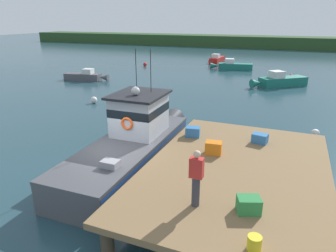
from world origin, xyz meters
TOP-DOWN VIEW (x-y plane):
  - ground_plane at (0.00, 0.00)m, footprint 200.00×200.00m
  - dock at (4.80, 0.00)m, footprint 6.00×9.00m
  - main_fishing_boat at (0.19, 1.11)m, footprint 2.69×9.83m
  - crate_stack_mid_dock at (5.55, -2.44)m, footprint 0.72×0.63m
  - crate_stack_near_edge at (3.77, 0.82)m, footprint 0.65×0.51m
  - crate_single_far at (2.49, 2.24)m, footprint 0.67×0.55m
  - crate_single_by_cleat at (5.25, 2.61)m, footprint 0.67×0.54m
  - bait_bucket at (5.88, -3.81)m, footprint 0.32×0.32m
  - deckhand_by_the_boat at (4.16, -2.68)m, footprint 0.36×0.22m
  - moored_boat_near_channel at (-1.02, 29.05)m, footprint 5.23×1.99m
  - moored_boat_far_left at (-13.60, 16.21)m, footprint 4.74×1.81m
  - moored_boat_far_right at (-4.45, 34.71)m, footprint 1.48×4.85m
  - moored_boat_off_the_point at (5.03, 20.69)m, footprint 5.05×4.54m
  - mooring_buoy_outer at (-7.44, 8.90)m, footprint 0.50×0.50m
  - mooring_buoy_spare_mooring at (7.67, 7.57)m, footprint 0.45×0.45m
  - mooring_buoy_inshore at (-12.35, 27.37)m, footprint 0.49×0.49m
  - mooring_buoy_channel_marker at (5.96, 26.11)m, footprint 0.35×0.35m
  - far_shoreline at (0.00, 62.00)m, footprint 120.00×8.00m

SIDE VIEW (x-z plane):
  - ground_plane at x=0.00m, z-range 0.00..0.00m
  - mooring_buoy_channel_marker at x=5.96m, z-range 0.00..0.35m
  - mooring_buoy_spare_mooring at x=7.67m, z-range 0.00..0.45m
  - mooring_buoy_inshore at x=-12.35m, z-range 0.00..0.49m
  - mooring_buoy_outer at x=-7.44m, z-range 0.00..0.50m
  - moored_boat_far_left at x=-13.60m, z-range -0.19..1.00m
  - moored_boat_far_right at x=-4.45m, z-range -0.19..1.03m
  - moored_boat_near_channel at x=-1.02m, z-range -0.20..1.10m
  - moored_boat_off_the_point at x=5.03m, z-range -0.23..1.22m
  - main_fishing_boat at x=0.19m, z-range -1.39..3.41m
  - dock at x=4.80m, z-range 0.47..1.67m
  - far_shoreline at x=0.00m, z-range 0.00..2.40m
  - bait_bucket at x=5.88m, z-range 1.20..1.54m
  - crate_single_by_cleat at x=5.25m, z-range 1.20..1.58m
  - crate_single_far at x=2.49m, z-range 1.20..1.62m
  - crate_stack_mid_dock at x=5.55m, z-range 1.20..1.63m
  - crate_stack_near_edge at x=3.77m, z-range 1.20..1.68m
  - deckhand_by_the_boat at x=4.16m, z-range 1.24..2.87m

